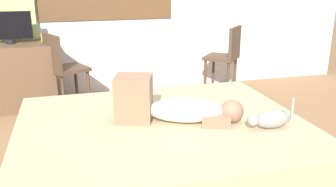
# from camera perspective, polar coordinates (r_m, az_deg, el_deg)

# --- Properties ---
(ground_plane) EXTENTS (16.00, 16.00, 0.00)m
(ground_plane) POSITION_cam_1_polar(r_m,az_deg,el_deg) (2.81, 0.02, -13.07)
(ground_plane) COLOR olive
(bed) EXTENTS (2.15, 1.76, 0.42)m
(bed) POSITION_cam_1_polar(r_m,az_deg,el_deg) (2.78, -0.91, -8.57)
(bed) COLOR #997A56
(bed) RESTS_ON ground
(person_lying) EXTENTS (0.93, 0.51, 0.34)m
(person_lying) POSITION_cam_1_polar(r_m,az_deg,el_deg) (2.67, 0.66, -2.02)
(person_lying) COLOR silver
(person_lying) RESTS_ON bed
(cat) EXTENTS (0.36, 0.11, 0.21)m
(cat) POSITION_cam_1_polar(r_m,az_deg,el_deg) (2.66, 15.78, -3.91)
(cat) COLOR gray
(cat) RESTS_ON bed
(desk) EXTENTS (0.90, 0.56, 0.74)m
(desk) POSITION_cam_1_polar(r_m,az_deg,el_deg) (4.47, -22.76, 2.54)
(desk) COLOR brown
(desk) RESTS_ON ground
(tv_monitor) EXTENTS (0.48, 0.10, 0.35)m
(tv_monitor) POSITION_cam_1_polar(r_m,az_deg,el_deg) (4.37, -23.70, 9.52)
(tv_monitor) COLOR black
(tv_monitor) RESTS_ON desk
(cup) EXTENTS (0.08, 0.08, 0.09)m
(cup) POSITION_cam_1_polar(r_m,az_deg,el_deg) (4.42, -18.84, 8.35)
(cup) COLOR gold
(cup) RESTS_ON desk
(chair_by_desk) EXTENTS (0.50, 0.50, 0.86)m
(chair_by_desk) POSITION_cam_1_polar(r_m,az_deg,el_deg) (4.19, -16.28, 4.22)
(chair_by_desk) COLOR #4C3828
(chair_by_desk) RESTS_ON ground
(chair_spare) EXTENTS (0.54, 0.54, 0.86)m
(chair_spare) POSITION_cam_1_polar(r_m,az_deg,el_deg) (4.68, 9.17, 6.10)
(chair_spare) COLOR #4C3828
(chair_spare) RESTS_ON ground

